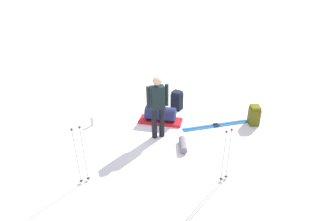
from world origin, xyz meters
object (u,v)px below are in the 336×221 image
at_px(gear_sled, 160,115).
at_px(thermos_bottle, 92,121).
at_px(sleeping_mat_rolled, 183,145).
at_px(ski_pair_near, 216,125).
at_px(skier_standing, 158,104).
at_px(backpack_bright, 254,115).
at_px(ski_poles_planted_far, 226,153).
at_px(backpack_large_dark, 177,101).
at_px(ski_poles_planted_near, 80,153).

distance_m(gear_sled, thermos_bottle, 1.95).
bearing_deg(sleeping_mat_rolled, ski_pair_near, -148.25).
bearing_deg(ski_pair_near, sleeping_mat_rolled, 31.75).
relative_size(skier_standing, backpack_bright, 2.96).
distance_m(ski_poles_planted_far, sleeping_mat_rolled, 1.55).
bearing_deg(thermos_bottle, gear_sled, 170.01).
height_order(backpack_large_dark, ski_poles_planted_far, ski_poles_planted_far).
bearing_deg(sleeping_mat_rolled, backpack_large_dark, -102.67).
relative_size(backpack_large_dark, ski_poles_planted_near, 0.45).
relative_size(skier_standing, thermos_bottle, 6.54).
xyz_separation_m(ski_poles_planted_near, gear_sled, (-2.15, -2.01, -0.52)).
distance_m(gear_sled, sleeping_mat_rolled, 1.41).
distance_m(backpack_large_dark, thermos_bottle, 2.63).
bearing_deg(gear_sled, ski_poles_planted_far, 104.54).
bearing_deg(ski_pair_near, ski_poles_planted_near, 21.12).
height_order(ski_pair_near, thermos_bottle, thermos_bottle).
xyz_separation_m(backpack_bright, sleeping_mat_rolled, (2.31, 0.60, -0.19)).
bearing_deg(gear_sled, backpack_large_dark, -136.27).
height_order(ski_pair_near, backpack_large_dark, backpack_large_dark).
xyz_separation_m(ski_poles_planted_far, thermos_bottle, (2.62, -3.07, -0.57)).
relative_size(sleeping_mat_rolled, thermos_bottle, 2.12).
height_order(skier_standing, ski_poles_planted_far, skier_standing).
distance_m(skier_standing, backpack_large_dark, 1.79).
xyz_separation_m(skier_standing, sleeping_mat_rolled, (-0.47, 0.67, -0.86)).
distance_m(backpack_large_dark, gear_sled, 0.96).
bearing_deg(ski_poles_planted_far, sleeping_mat_rolled, -70.46).
distance_m(ski_pair_near, ski_poles_planted_near, 3.95).
xyz_separation_m(skier_standing, thermos_bottle, (1.67, -1.06, -0.82)).
bearing_deg(thermos_bottle, ski_poles_planted_far, 130.54).
xyz_separation_m(skier_standing, gear_sled, (-0.24, -0.72, -0.73)).
xyz_separation_m(ski_pair_near, gear_sled, (1.47, -0.61, 0.21)).
xyz_separation_m(ski_pair_near, ski_poles_planted_near, (3.62, 1.40, 0.73)).
height_order(skier_standing, backpack_large_dark, skier_standing).
height_order(gear_sled, sleeping_mat_rolled, gear_sled).
distance_m(backpack_bright, gear_sled, 2.66).
height_order(backpack_large_dark, sleeping_mat_rolled, backpack_large_dark).
bearing_deg(backpack_large_dark, backpack_bright, 141.93).
relative_size(ski_pair_near, sleeping_mat_rolled, 3.59).
relative_size(ski_pair_near, ski_poles_planted_far, 1.57).
xyz_separation_m(ski_poles_planted_far, sleeping_mat_rolled, (0.48, -1.35, -0.61)).
bearing_deg(ski_poles_planted_far, skier_standing, -64.75).
bearing_deg(skier_standing, ski_poles_planted_near, 34.17).
relative_size(backpack_large_dark, sleeping_mat_rolled, 1.12).
bearing_deg(backpack_bright, backpack_large_dark, -38.07).
relative_size(backpack_large_dark, ski_poles_planted_far, 0.49).
xyz_separation_m(backpack_bright, ski_poles_planted_far, (1.83, 1.94, 0.42)).
bearing_deg(thermos_bottle, ski_pair_near, 164.31).
xyz_separation_m(ski_poles_planted_near, thermos_bottle, (-0.23, -2.35, -0.62)).
bearing_deg(gear_sled, backpack_bright, 162.76).
xyz_separation_m(backpack_bright, thermos_bottle, (4.45, -1.13, -0.15)).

